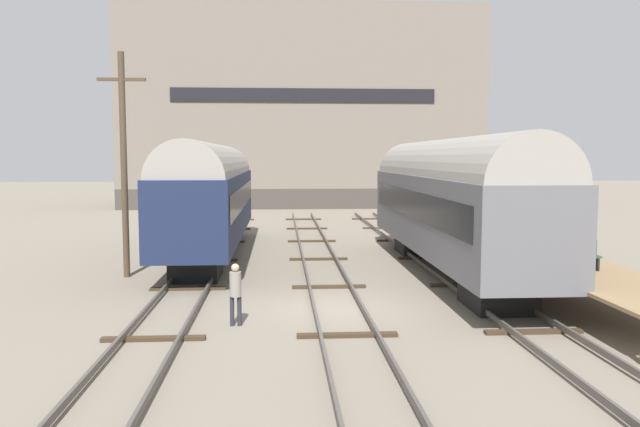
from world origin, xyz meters
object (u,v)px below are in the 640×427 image
(bench, at_px, (576,254))
(person_worker, at_px, (235,288))
(train_car_navy, at_px, (211,192))
(train_car_grey, at_px, (450,198))
(utility_pole, at_px, (124,162))

(bench, height_order, person_worker, bench)
(train_car_navy, relative_size, bench, 11.91)
(train_car_grey, relative_size, person_worker, 9.88)
(bench, distance_m, utility_pole, 16.31)
(train_car_navy, relative_size, person_worker, 9.68)
(person_worker, bearing_deg, bench, 9.00)
(bench, bearing_deg, person_worker, -171.00)
(train_car_grey, bearing_deg, bench, -65.17)
(utility_pole, bearing_deg, person_worker, -57.31)
(person_worker, bearing_deg, train_car_grey, 41.94)
(bench, bearing_deg, train_car_navy, 139.19)
(train_car_navy, xyz_separation_m, person_worker, (1.98, -12.28, -1.94))
(bench, bearing_deg, utility_pole, 159.35)
(person_worker, xyz_separation_m, utility_pole, (-4.69, 7.30, 3.40))
(train_car_navy, bearing_deg, bench, -40.81)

